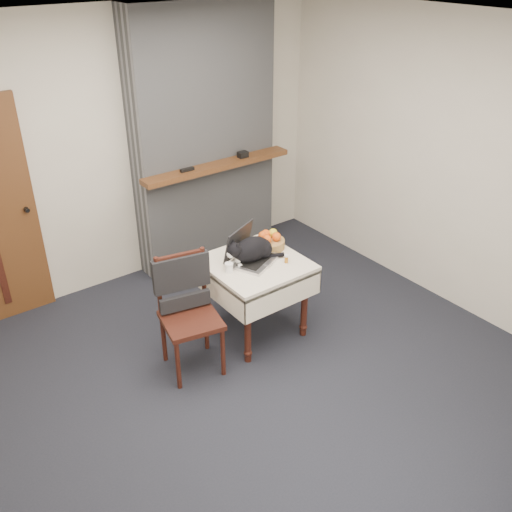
{
  "coord_description": "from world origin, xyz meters",
  "views": [
    {
      "loc": [
        -1.99,
        -2.87,
        3.05
      ],
      "look_at": [
        0.44,
        0.38,
        0.79
      ],
      "focal_mm": 40.0,
      "sensor_mm": 36.0,
      "label": 1
    }
  ],
  "objects_px": {
    "cat": "(252,250)",
    "cream_jar": "(229,268)",
    "laptop": "(249,253)",
    "pill_bottle": "(286,259)",
    "side_table": "(255,274)",
    "chair": "(186,297)",
    "fruit_basket": "(269,241)"
  },
  "relations": [
    {
      "from": "cat",
      "to": "laptop",
      "type": "bearing_deg",
      "value": 132.82
    },
    {
      "from": "side_table",
      "to": "cream_jar",
      "type": "distance_m",
      "value": 0.3
    },
    {
      "from": "cat",
      "to": "cream_jar",
      "type": "xyz_separation_m",
      "value": [
        -0.26,
        -0.03,
        -0.07
      ]
    },
    {
      "from": "side_table",
      "to": "laptop",
      "type": "height_order",
      "value": "laptop"
    },
    {
      "from": "cream_jar",
      "to": "chair",
      "type": "relative_size",
      "value": 0.08
    },
    {
      "from": "laptop",
      "to": "chair",
      "type": "relative_size",
      "value": 0.51
    },
    {
      "from": "fruit_basket",
      "to": "cat",
      "type": "bearing_deg",
      "value": -158.84
    },
    {
      "from": "laptop",
      "to": "cat",
      "type": "distance_m",
      "value": 0.05
    },
    {
      "from": "laptop",
      "to": "cat",
      "type": "xyz_separation_m",
      "value": [
        0.02,
        -0.02,
        0.03
      ]
    },
    {
      "from": "side_table",
      "to": "chair",
      "type": "bearing_deg",
      "value": -179.8
    },
    {
      "from": "side_table",
      "to": "fruit_basket",
      "type": "height_order",
      "value": "fruit_basket"
    },
    {
      "from": "fruit_basket",
      "to": "chair",
      "type": "height_order",
      "value": "chair"
    },
    {
      "from": "side_table",
      "to": "cream_jar",
      "type": "relative_size",
      "value": 9.97
    },
    {
      "from": "cat",
      "to": "cream_jar",
      "type": "distance_m",
      "value": 0.27
    },
    {
      "from": "cream_jar",
      "to": "pill_bottle",
      "type": "distance_m",
      "value": 0.49
    },
    {
      "from": "pill_bottle",
      "to": "chair",
      "type": "bearing_deg",
      "value": 169.76
    },
    {
      "from": "side_table",
      "to": "cream_jar",
      "type": "bearing_deg",
      "value": -179.89
    },
    {
      "from": "pill_bottle",
      "to": "cat",
      "type": "bearing_deg",
      "value": 136.86
    },
    {
      "from": "laptop",
      "to": "cream_jar",
      "type": "height_order",
      "value": "laptop"
    },
    {
      "from": "laptop",
      "to": "cream_jar",
      "type": "bearing_deg",
      "value": 169.28
    },
    {
      "from": "cat",
      "to": "cream_jar",
      "type": "relative_size",
      "value": 6.42
    },
    {
      "from": "laptop",
      "to": "chair",
      "type": "xyz_separation_m",
      "value": [
        -0.65,
        -0.06,
        -0.15
      ]
    },
    {
      "from": "cat",
      "to": "cream_jar",
      "type": "bearing_deg",
      "value": -171.27
    },
    {
      "from": "cream_jar",
      "to": "fruit_basket",
      "type": "bearing_deg",
      "value": 14.46
    },
    {
      "from": "chair",
      "to": "cream_jar",
      "type": "bearing_deg",
      "value": 11.97
    },
    {
      "from": "fruit_basket",
      "to": "chair",
      "type": "distance_m",
      "value": 0.95
    },
    {
      "from": "laptop",
      "to": "cat",
      "type": "height_order",
      "value": "laptop"
    },
    {
      "from": "laptop",
      "to": "pill_bottle",
      "type": "height_order",
      "value": "laptop"
    },
    {
      "from": "cream_jar",
      "to": "fruit_basket",
      "type": "distance_m",
      "value": 0.53
    },
    {
      "from": "cat",
      "to": "pill_bottle",
      "type": "relative_size",
      "value": 7.07
    },
    {
      "from": "pill_bottle",
      "to": "side_table",
      "type": "bearing_deg",
      "value": 141.26
    },
    {
      "from": "fruit_basket",
      "to": "pill_bottle",
      "type": "bearing_deg",
      "value": -99.7
    }
  ]
}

